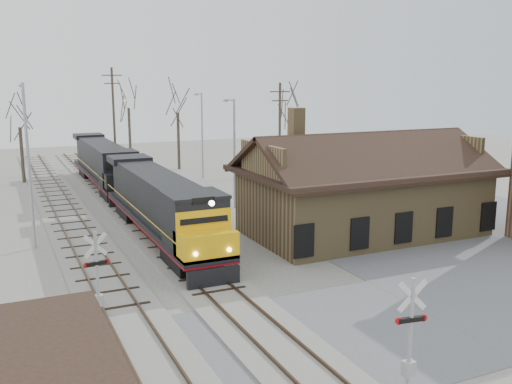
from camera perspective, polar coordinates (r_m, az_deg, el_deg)
ground at (r=21.40m, az=2.33°, el=-15.39°), size 140.00×140.00×0.00m
road at (r=21.39m, az=2.33°, el=-15.35°), size 60.00×9.00×0.03m
track_main at (r=34.53m, az=-9.10°, el=-4.94°), size 3.40×90.00×0.24m
track_siding at (r=33.67m, az=-16.52°, el=-5.69°), size 3.40×90.00×0.24m
depot at (r=36.39m, az=10.61°, el=-0.37°), size 15.20×9.31×7.90m
locomotive_lead at (r=34.43m, az=-9.41°, el=-1.39°), size 2.78×18.62×4.13m
locomotive_trailing at (r=52.62m, az=-14.93°, el=2.71°), size 2.78×18.62×3.91m
crossbuck_near at (r=18.52m, az=15.15°, el=-14.08°), size 1.07×0.28×3.76m
crossbuck_far at (r=23.87m, az=-15.57°, el=-8.34°), size 1.05×0.30×3.70m
streetlight_a at (r=34.58m, az=-21.83°, el=3.20°), size 0.25×2.04×9.41m
streetlight_b at (r=42.71m, az=-2.26°, el=4.52°), size 0.25×2.04×8.18m
streetlight_c at (r=56.10m, az=-5.46°, el=6.12°), size 0.25×2.04×8.30m
utility_pole_b at (r=60.32m, az=-14.02°, el=7.10°), size 2.00×0.24×10.79m
utility_pole_c at (r=52.27m, az=2.39°, el=6.01°), size 2.00×0.24×9.30m
tree_b at (r=57.61m, az=-22.60°, el=6.83°), size 3.48×3.48×8.52m
tree_c at (r=68.86m, az=-12.66°, el=9.06°), size 4.21×4.21×10.32m
tree_d at (r=61.94m, az=-7.85°, el=8.78°), size 4.07×4.07×9.97m
tree_e at (r=62.49m, az=3.56°, el=8.55°), size 3.86×3.86×9.46m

